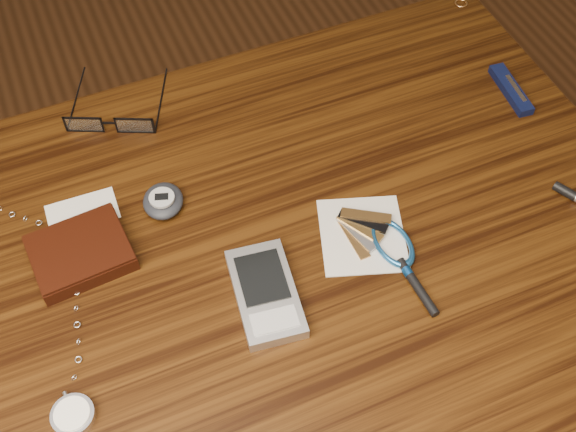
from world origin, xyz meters
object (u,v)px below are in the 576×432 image
at_px(eyeglasses, 110,122).
at_px(pedometer, 163,201).
at_px(wallet_and_card, 81,252).
at_px(notepad_keys, 377,237).
at_px(pocket_watch, 71,404).
at_px(pocket_knife, 511,90).
at_px(desk, 257,308).
at_px(pda_phone, 266,293).

height_order(eyeglasses, pedometer, eyeglasses).
relative_size(wallet_and_card, notepad_keys, 1.04).
bearing_deg(notepad_keys, eyeglasses, 129.25).
relative_size(wallet_and_card, pocket_watch, 0.42).
distance_m(eyeglasses, pocket_knife, 0.55).
bearing_deg(wallet_and_card, eyeglasses, 65.70).
bearing_deg(notepad_keys, wallet_and_card, 161.23).
height_order(wallet_and_card, eyeglasses, eyeglasses).
bearing_deg(notepad_keys, desk, 171.25).
height_order(pocket_watch, pedometer, pedometer).
bearing_deg(pedometer, eyeglasses, 99.52).
relative_size(eyeglasses, pda_phone, 1.23).
height_order(pda_phone, pocket_knife, pda_phone).
distance_m(wallet_and_card, eyeglasses, 0.21).
relative_size(wallet_and_card, pocket_knife, 1.47).
bearing_deg(eyeglasses, desk, -70.79).
distance_m(notepad_keys, pocket_knife, 0.32).
distance_m(pda_phone, pedometer, 0.18).
xyz_separation_m(wallet_and_card, pda_phone, (0.18, -0.13, -0.00)).
height_order(pda_phone, notepad_keys, pda_phone).
height_order(desk, pocket_watch, pocket_watch).
relative_size(desk, wallet_and_card, 7.05).
relative_size(desk, pocket_knife, 10.32).
bearing_deg(desk, eyeglasses, 109.21).
bearing_deg(notepad_keys, pda_phone, -172.04).
xyz_separation_m(desk, pocket_knife, (0.43, 0.13, 0.11)).
distance_m(wallet_and_card, pocket_watch, 0.18).
bearing_deg(notepad_keys, pocket_knife, 27.54).
bearing_deg(pda_phone, notepad_keys, 7.96).
height_order(eyeglasses, pocket_watch, eyeglasses).
distance_m(desk, pda_phone, 0.12).
relative_size(pocket_watch, pocket_knife, 3.47).
xyz_separation_m(wallet_and_card, pocket_watch, (-0.05, -0.17, -0.01)).
bearing_deg(pocket_watch, notepad_keys, 9.34).
height_order(desk, notepad_keys, notepad_keys).
relative_size(pedometer, notepad_keys, 0.51).
bearing_deg(pedometer, desk, -60.32).
relative_size(notepad_keys, pocket_knife, 1.41).
bearing_deg(pocket_watch, wallet_and_card, 73.31).
distance_m(wallet_and_card, pocket_knife, 0.61).
bearing_deg(pocket_knife, pedometer, -179.91).
bearing_deg(eyeglasses, pocket_knife, -16.00).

